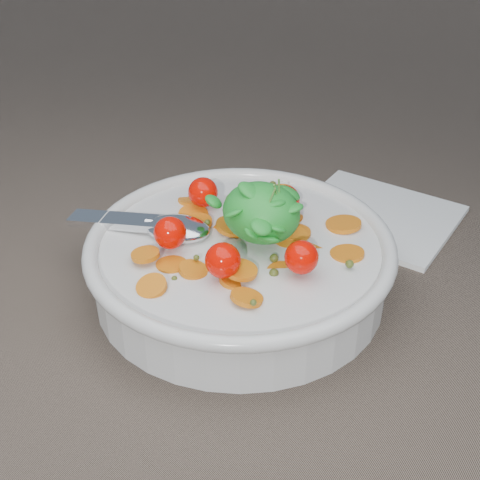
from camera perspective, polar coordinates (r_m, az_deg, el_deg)
The scene contains 3 objects.
ground at distance 0.66m, azimuth 0.01°, elevation -4.40°, with size 6.00×6.00×0.00m, color #6C5B4D.
bowl at distance 0.64m, azimuth 0.01°, elevation -1.76°, with size 0.32×0.30×0.13m.
napkin at distance 0.79m, azimuth 11.56°, elevation 2.03°, with size 0.17×0.15×0.01m, color white.
Camera 1 is at (0.29, -0.44, 0.41)m, focal length 50.00 mm.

